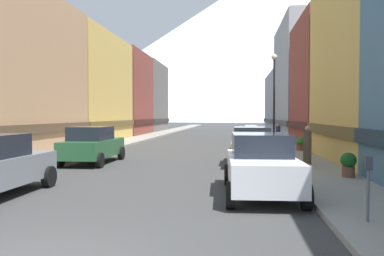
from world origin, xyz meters
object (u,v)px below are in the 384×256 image
Objects in this scene: car_right_1 at (252,146)px; streetlamp_right at (274,88)px; car_right_0 at (261,164)px; car_left_1 at (92,145)px; pedestrian_0 at (307,146)px; potted_plant_2 at (348,164)px; parking_meter_near at (368,179)px; pedestrian_1 at (278,135)px; potted_plant_1 at (300,144)px.

streetlamp_right is (1.55, 5.55, 3.09)m from car_right_1.
car_right_1 is (0.00, 6.90, 0.00)m from car_right_0.
car_left_1 is 10.05m from pedestrian_0.
car_right_1 is 2.60× the size of pedestrian_0.
car_left_1 is at bearing -147.36° from streetlamp_right.
car_left_1 is 2.61× the size of pedestrian_0.
pedestrian_0 is (2.45, 6.40, 0.03)m from car_right_0.
potted_plant_2 is 0.51× the size of pedestrian_0.
car_right_0 is 3.36× the size of parking_meter_near.
streetlamp_right is at bearing 74.40° from car_right_1.
streetlamp_right reaches higher than pedestrian_1.
car_right_0 is at bearing -97.52° from pedestrian_1.
potted_plant_2 is 0.55× the size of pedestrian_1.
potted_plant_1 is 5.69m from pedestrian_1.
potted_plant_2 is at bearing -90.00° from potted_plant_1.
potted_plant_1 is at bearing 83.45° from pedestrian_0.
car_right_0 is 4.22m from potted_plant_2.
potted_plant_1 is 10.20m from potted_plant_2.
pedestrian_0 is at bearing -11.49° from car_right_1.
car_right_0 is at bearing -103.90° from potted_plant_1.
car_right_1 is at bearing -105.60° from streetlamp_right.
car_left_1 is 10.06m from car_right_0.
parking_meter_near is 16.11m from potted_plant_1.
potted_plant_2 is (10.80, -3.85, -0.28)m from car_left_1.
pedestrian_0 reaches higher than car_right_0.
parking_meter_near is 1.55× the size of potted_plant_2.
pedestrian_0 reaches higher than parking_meter_near.
potted_plant_1 is at bearing 76.10° from car_right_0.
streetlamp_right is (-0.90, -6.12, 3.13)m from pedestrian_1.
car_left_1 is 1.00× the size of car_right_1.
car_left_1 reaches higher than potted_plant_2.
car_left_1 is 15.64m from pedestrian_1.
car_left_1 is at bearing 139.06° from car_right_0.
car_right_1 is at bearing 2.33° from car_left_1.
parking_meter_near is 9.53m from pedestrian_0.
parking_meter_near is at bearing -102.06° from potted_plant_2.
potted_plant_1 is 6.59m from pedestrian_0.
parking_meter_near is 0.86× the size of pedestrian_1.
pedestrian_1 is at bearing 78.14° from car_right_1.
parking_meter_near is at bearing -93.01° from pedestrian_0.
parking_meter_near is at bearing -91.32° from pedestrian_1.
pedestrian_0 is (0.50, 9.52, -0.08)m from parking_meter_near.
potted_plant_1 is at bearing 85.55° from parking_meter_near.
pedestrian_1 is (10.05, 11.98, -0.04)m from car_left_1.
potted_plant_2 is at bearing -19.64° from car_left_1.
potted_plant_2 is at bearing -80.36° from streetlamp_right.
pedestrian_1 is at bearing 88.68° from parking_meter_near.
car_right_1 is 11.93m from pedestrian_1.
pedestrian_0 is at bearing -1.08° from car_left_1.
potted_plant_2 is at bearing 40.52° from car_right_0.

